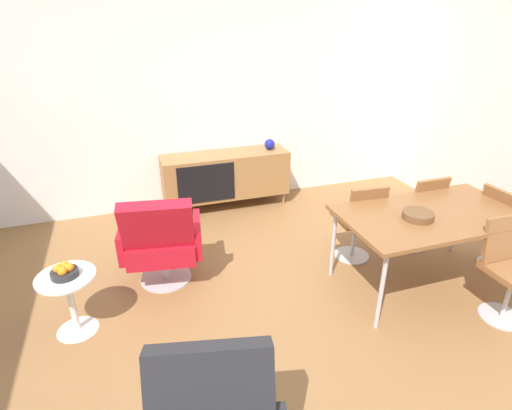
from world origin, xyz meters
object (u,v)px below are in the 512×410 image
object	(u,v)px
vase_cobalt	(270,144)
dining_chair_far_end	(504,225)
dining_table	(431,217)
dining_chair_back_left	(359,219)
dining_chair_back_right	(418,209)
lounge_chair_red	(161,240)
wooden_bowl_on_table	(418,215)
sideboard	(226,175)
fruit_bowl	(64,271)
dining_chair_front_right	(510,266)
side_table_round	(70,297)

from	to	relation	value
vase_cobalt	dining_chair_far_end	bearing A→B (deg)	-54.61
dining_table	dining_chair_far_end	size ratio (longest dim) A/B	1.87
dining_chair_far_end	dining_chair_back_left	distance (m)	1.36
vase_cobalt	dining_chair_back_right	distance (m)	1.99
vase_cobalt	dining_chair_back_left	bearing A→B (deg)	-78.44
dining_table	lounge_chair_red	distance (m)	2.40
wooden_bowl_on_table	dining_chair_far_end	world-z (taller)	dining_chair_far_end
wooden_bowl_on_table	lounge_chair_red	distance (m)	2.25
vase_cobalt	dining_chair_back_left	size ratio (longest dim) A/B	0.16
sideboard	vase_cobalt	bearing A→B (deg)	0.18
sideboard	lounge_chair_red	distance (m)	1.76
dining_chair_back_left	fruit_bowl	world-z (taller)	dining_chair_back_left
dining_table	dining_chair_far_end	xyz separation A→B (m)	(0.89, -0.00, -0.23)
vase_cobalt	dining_chair_front_right	distance (m)	2.99
dining_chair_front_right	dining_chair_back_right	distance (m)	1.12
fruit_bowl	dining_chair_back_right	bearing A→B (deg)	3.72
sideboard	fruit_bowl	xyz separation A→B (m)	(-1.73, -1.89, 0.12)
dining_chair_back_left	lounge_chair_red	size ratio (longest dim) A/B	0.90
dining_chair_front_right	sideboard	bearing A→B (deg)	120.53
dining_chair_far_end	lounge_chair_red	distance (m)	3.25
dining_chair_far_end	dining_chair_back_right	world-z (taller)	same
dining_chair_far_end	sideboard	bearing A→B (deg)	134.39
sideboard	vase_cobalt	xyz separation A→B (m)	(0.60, 0.00, 0.35)
fruit_bowl	sideboard	bearing A→B (deg)	47.47
dining_table	dining_chair_back_left	size ratio (longest dim) A/B	1.87
dining_chair_far_end	dining_chair_back_right	distance (m)	0.78
vase_cobalt	dining_chair_far_end	distance (m)	2.75
dining_table	dining_chair_front_right	size ratio (longest dim) A/B	1.87
wooden_bowl_on_table	fruit_bowl	size ratio (longest dim) A/B	1.30
lounge_chair_red	side_table_round	bearing A→B (deg)	-150.92
side_table_round	dining_table	bearing A→B (deg)	-6.41
side_table_round	fruit_bowl	world-z (taller)	fruit_bowl
dining_chair_back_left	side_table_round	size ratio (longest dim) A/B	1.65
vase_cobalt	dining_chair_far_end	xyz separation A→B (m)	(1.58, -2.23, -0.32)
vase_cobalt	lounge_chair_red	world-z (taller)	lounge_chair_red
dining_table	dining_chair_back_right	xyz separation A→B (m)	(0.35, 0.56, -0.23)
dining_table	fruit_bowl	distance (m)	3.04
sideboard	lounge_chair_red	world-z (taller)	lounge_chair_red
wooden_bowl_on_table	dining_table	bearing A→B (deg)	14.03
sideboard	dining_table	xyz separation A→B (m)	(1.29, -2.22, 0.26)
vase_cobalt	dining_table	size ratio (longest dim) A/B	0.08
vase_cobalt	lounge_chair_red	distance (m)	2.18
dining_table	lounge_chair_red	xyz separation A→B (m)	(-2.27, 0.76, -0.23)
dining_chair_back_left	vase_cobalt	bearing A→B (deg)	101.56
wooden_bowl_on_table	dining_chair_far_end	bearing A→B (deg)	2.43
dining_table	side_table_round	world-z (taller)	dining_table
sideboard	fruit_bowl	size ratio (longest dim) A/B	8.00
dining_chair_back_right	fruit_bowl	size ratio (longest dim) A/B	4.28
vase_cobalt	lounge_chair_red	size ratio (longest dim) A/B	0.14
dining_chair_front_right	dining_chair_back_right	size ratio (longest dim) A/B	1.00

